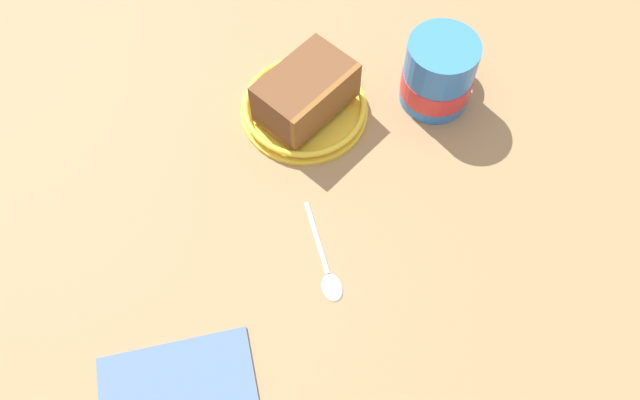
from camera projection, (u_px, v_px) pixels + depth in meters
ground_plane at (316, 199)px, 70.86cm from camera, size 118.18×118.18×3.28cm
small_plate at (304, 108)px, 73.67cm from camera, size 14.26×14.26×1.68cm
cake_slice at (306, 93)px, 71.03cm from camera, size 8.87×11.63×5.46cm
tea_mug at (439, 73)px, 71.93cm from camera, size 7.85×9.76×8.59cm
teaspoon at (328, 271)px, 64.65cm from camera, size 11.05×4.77×0.80cm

